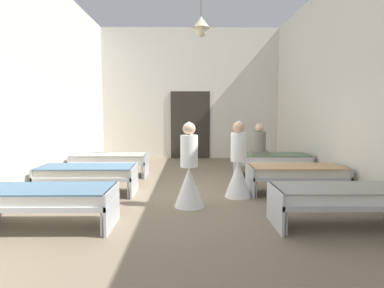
% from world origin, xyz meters
% --- Properties ---
extents(ground_plane, '(6.89, 11.18, 0.10)m').
position_xyz_m(ground_plane, '(0.00, 0.00, -0.05)').
color(ground_plane, '#7A6B56').
extents(room_shell, '(6.69, 10.78, 4.63)m').
position_xyz_m(room_shell, '(0.00, 1.32, 2.32)').
color(room_shell, silver).
rests_on(room_shell, ground).
extents(bed_left_row_0, '(1.90, 0.84, 0.57)m').
position_xyz_m(bed_left_row_0, '(-2.09, -1.90, 0.44)').
color(bed_left_row_0, '#B7BCC1').
rests_on(bed_left_row_0, ground).
extents(bed_right_row_0, '(1.90, 0.84, 0.57)m').
position_xyz_m(bed_right_row_0, '(2.09, -1.90, 0.44)').
color(bed_right_row_0, '#B7BCC1').
rests_on(bed_right_row_0, ground).
extents(bed_left_row_1, '(1.90, 0.84, 0.57)m').
position_xyz_m(bed_left_row_1, '(-2.09, 0.00, 0.44)').
color(bed_left_row_1, '#B7BCC1').
rests_on(bed_left_row_1, ground).
extents(bed_right_row_1, '(1.90, 0.84, 0.57)m').
position_xyz_m(bed_right_row_1, '(2.09, 0.00, 0.44)').
color(bed_right_row_1, '#B7BCC1').
rests_on(bed_right_row_1, ground).
extents(bed_left_row_2, '(1.90, 0.84, 0.57)m').
position_xyz_m(bed_left_row_2, '(-2.09, 1.90, 0.44)').
color(bed_left_row_2, '#B7BCC1').
rests_on(bed_left_row_2, ground).
extents(bed_right_row_2, '(1.90, 0.84, 0.57)m').
position_xyz_m(bed_right_row_2, '(2.09, 1.90, 0.44)').
color(bed_right_row_2, '#B7BCC1').
rests_on(bed_right_row_2, ground).
extents(nurse_near_aisle, '(0.52, 0.52, 1.49)m').
position_xyz_m(nurse_near_aisle, '(-0.06, -0.88, 0.53)').
color(nurse_near_aisle, white).
rests_on(nurse_near_aisle, ground).
extents(nurse_mid_aisle, '(0.52, 0.52, 1.49)m').
position_xyz_m(nurse_mid_aisle, '(0.89, -0.23, 0.53)').
color(nurse_mid_aisle, white).
rests_on(nurse_mid_aisle, ground).
extents(patient_seated_primary, '(0.44, 0.44, 0.80)m').
position_xyz_m(patient_seated_primary, '(1.74, 1.82, 0.87)').
color(patient_seated_primary, slate).
rests_on(patient_seated_primary, bed_right_row_2).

